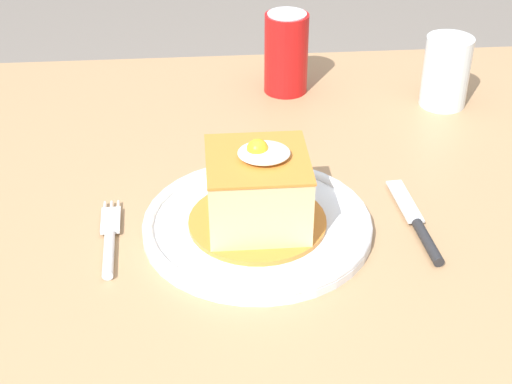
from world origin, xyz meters
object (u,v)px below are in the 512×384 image
main_plate (257,224)px  fork (109,243)px  soda_can (286,53)px  knife (421,230)px  drinking_glass (445,76)px

main_plate → fork: 0.17m
main_plate → fork: (-0.17, -0.02, -0.00)m
fork → soda_can: bearing=57.8°
main_plate → fork: bearing=-173.9°
knife → main_plate: bearing=173.4°
main_plate → soda_can: size_ratio=2.11×
main_plate → knife: (0.18, -0.02, -0.00)m
fork → drinking_glass: (0.47, 0.32, 0.04)m
drinking_glass → fork: bearing=-146.0°
fork → knife: size_ratio=0.85×
fork → knife: same height
main_plate → soda_can: (0.07, 0.36, 0.05)m
knife → soda_can: soda_can is taller
main_plate → drinking_glass: size_ratio=2.49×
fork → knife: 0.35m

